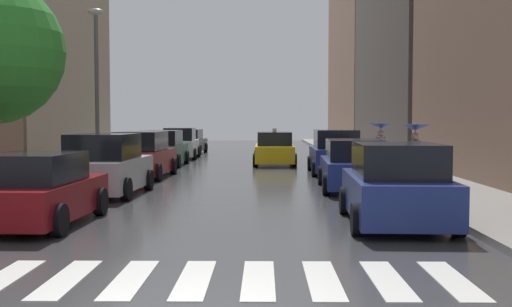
{
  "coord_description": "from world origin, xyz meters",
  "views": [
    {
      "loc": [
        0.97,
        -6.73,
        2.25
      ],
      "look_at": [
        0.6,
        23.22,
        0.61
      ],
      "focal_mm": 44.07,
      "sensor_mm": 36.0,
      "label": 1
    }
  ],
  "objects": [
    {
      "name": "ground_plane",
      "position": [
        0.0,
        24.0,
        -0.02
      ],
      "size": [
        28.0,
        72.0,
        0.04
      ],
      "primitive_type": "cube",
      "color": "#3A3A3D"
    },
    {
      "name": "sidewalk_left",
      "position": [
        -6.5,
        24.0,
        0.07
      ],
      "size": [
        3.0,
        72.0,
        0.15
      ],
      "primitive_type": "cube",
      "color": "gray",
      "rests_on": "ground"
    },
    {
      "name": "sidewalk_right",
      "position": [
        6.5,
        24.0,
        0.07
      ],
      "size": [
        3.0,
        72.0,
        0.15
      ],
      "primitive_type": "cube",
      "color": "gray",
      "rests_on": "ground"
    },
    {
      "name": "crosswalk_stripes",
      "position": [
        -0.0,
        1.96,
        0.01
      ],
      "size": [
        7.65,
        2.2,
        0.01
      ],
      "color": "silver",
      "rests_on": "ground"
    },
    {
      "name": "building_left_mid",
      "position": [
        -11.0,
        23.4,
        6.41
      ],
      "size": [
        6.0,
        12.98,
        12.82
      ],
      "primitive_type": "cube",
      "color": "#B2A38C",
      "rests_on": "ground"
    },
    {
      "name": "building_right_far",
      "position": [
        11.0,
        52.2,
        12.09
      ],
      "size": [
        6.0,
        19.83,
        24.18
      ],
      "primitive_type": "cube",
      "color": "#8C6B56",
      "rests_on": "ground"
    },
    {
      "name": "parked_car_left_nearest",
      "position": [
        -3.84,
        6.46,
        0.73
      ],
      "size": [
        2.18,
        4.2,
        1.54
      ],
      "rotation": [
        0.0,
        0.0,
        1.54
      ],
      "color": "maroon",
      "rests_on": "ground"
    },
    {
      "name": "parked_car_left_second",
      "position": [
        -3.74,
        11.8,
        0.84
      ],
      "size": [
        2.3,
        4.2,
        1.82
      ],
      "rotation": [
        0.0,
        0.0,
        1.53
      ],
      "color": "#B2B7BF",
      "rests_on": "ground"
    },
    {
      "name": "parked_car_left_third",
      "position": [
        -3.72,
        17.39,
        0.83
      ],
      "size": [
        2.18,
        4.76,
        1.78
      ],
      "rotation": [
        0.0,
        0.0,
        1.53
      ],
      "color": "maroon",
      "rests_on": "ground"
    },
    {
      "name": "parked_car_left_fourth",
      "position": [
        -3.94,
        23.57,
        0.8
      ],
      "size": [
        2.19,
        4.36,
        1.71
      ],
      "rotation": [
        0.0,
        0.0,
        1.55
      ],
      "color": "#0C4C2D",
      "rests_on": "ground"
    },
    {
      "name": "parked_car_left_fifth",
      "position": [
        -3.83,
        29.22,
        0.81
      ],
      "size": [
        2.1,
        4.21,
        1.76
      ],
      "rotation": [
        0.0,
        0.0,
        1.59
      ],
      "color": "silver",
      "rests_on": "ground"
    },
    {
      "name": "parked_car_left_sixth",
      "position": [
        -3.99,
        34.52,
        0.75
      ],
      "size": [
        2.21,
        4.45,
        1.59
      ],
      "rotation": [
        0.0,
        0.0,
        1.53
      ],
      "color": "#474C51",
      "rests_on": "ground"
    },
    {
      "name": "parked_car_right_nearest",
      "position": [
        3.79,
        6.61,
        0.81
      ],
      "size": [
        2.29,
        4.34,
        1.74
      ],
      "rotation": [
        0.0,
        0.0,
        1.53
      ],
      "color": "navy",
      "rests_on": "ground"
    },
    {
      "name": "parked_car_right_second",
      "position": [
        3.84,
        13.25,
        0.76
      ],
      "size": [
        2.27,
        4.62,
        1.61
      ],
      "rotation": [
        0.0,
        0.0,
        1.53
      ],
      "color": "navy",
      "rests_on": "ground"
    },
    {
      "name": "parked_car_right_third",
      "position": [
        3.93,
        19.23,
        0.84
      ],
      "size": [
        2.17,
        4.58,
        1.81
      ],
      "rotation": [
        0.0,
        0.0,
        1.55
      ],
      "color": "navy",
      "rests_on": "ground"
    },
    {
      "name": "taxi_midroad",
      "position": [
        1.5,
        24.24,
        0.76
      ],
      "size": [
        2.09,
        4.67,
        1.81
      ],
      "rotation": [
        0.0,
        0.0,
        1.57
      ],
      "color": "yellow",
      "rests_on": "ground"
    },
    {
      "name": "pedestrian_near_tree",
      "position": [
        5.73,
        13.03,
        1.54
      ],
      "size": [
        0.95,
        0.95,
        1.94
      ],
      "rotation": [
        0.0,
        0.0,
        5.38
      ],
      "color": "black",
      "rests_on": "sidewalk_right"
    },
    {
      "name": "pedestrian_by_kerb",
      "position": [
        5.53,
        17.73,
        1.54
      ],
      "size": [
        0.95,
        0.95,
        1.94
      ],
      "rotation": [
        0.0,
        0.0,
        2.63
      ],
      "color": "navy",
      "rests_on": "sidewalk_right"
    },
    {
      "name": "lamp_post_left",
      "position": [
        -5.55,
        17.77,
        3.87
      ],
      "size": [
        0.6,
        0.28,
        6.39
      ],
      "color": "#595B60",
      "rests_on": "sidewalk_left"
    }
  ]
}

